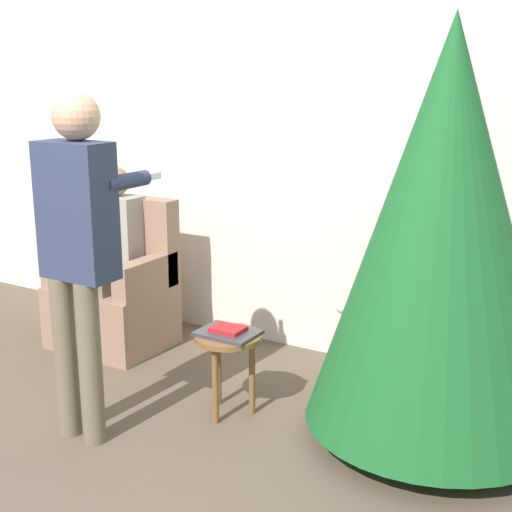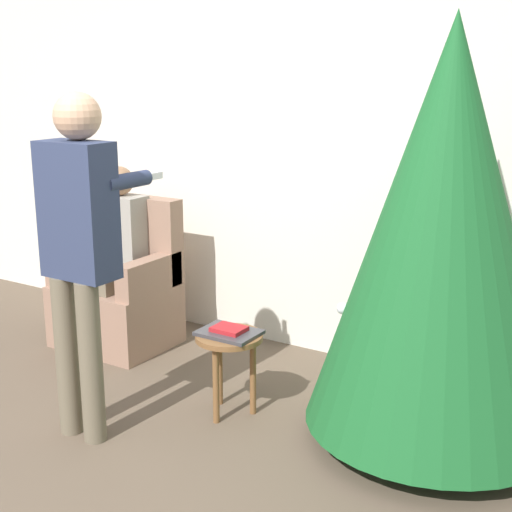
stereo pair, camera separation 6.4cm
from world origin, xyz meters
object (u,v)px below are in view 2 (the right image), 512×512
at_px(person_seated, 115,249).
at_px(armchair, 120,293).
at_px(christmas_tree, 444,229).
at_px(person_standing, 79,237).
at_px(side_stool, 229,348).

bearing_deg(person_seated, armchair, 90.00).
xyz_separation_m(christmas_tree, person_standing, (-1.58, -0.89, -0.06)).
bearing_deg(christmas_tree, side_stool, -163.14).
distance_m(christmas_tree, armchair, 2.47).
xyz_separation_m(christmas_tree, armchair, (-2.34, 0.18, -0.77)).
distance_m(person_seated, person_standing, 1.35).
bearing_deg(side_stool, person_standing, -132.23).
bearing_deg(person_standing, side_stool, 47.77).
bearing_deg(christmas_tree, person_seated, 176.22).
bearing_deg(armchair, person_seated, -90.00).
bearing_deg(person_standing, christmas_tree, 29.46).
relative_size(armchair, side_stool, 2.17).
distance_m(armchair, side_stool, 1.37).
height_order(person_standing, side_stool, person_standing).
bearing_deg(person_standing, armchair, 125.20).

